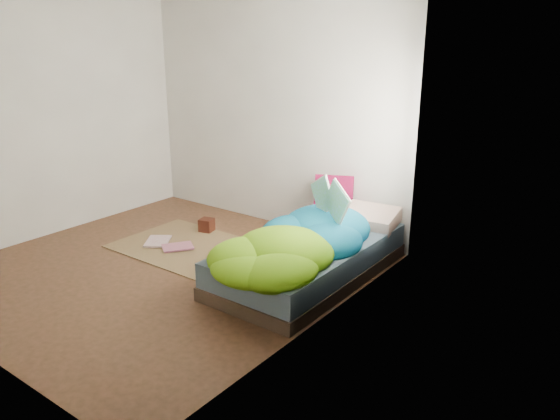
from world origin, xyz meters
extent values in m
cube|color=#3E2B18|center=(0.00, 0.00, 0.00)|extent=(3.50, 3.50, 0.00)
cube|color=beige|center=(0.00, 1.75, 1.30)|extent=(3.50, 0.04, 2.60)
cube|color=beige|center=(-1.75, 0.00, 1.30)|extent=(0.04, 3.50, 2.60)
cube|color=beige|center=(1.75, 0.00, 1.30)|extent=(0.04, 3.50, 2.60)
cube|color=white|center=(1.74, 0.90, 1.40)|extent=(0.01, 1.00, 1.20)
cube|color=#372C1E|center=(1.22, 0.72, 0.06)|extent=(1.00, 2.00, 0.12)
cube|color=#465F70|center=(1.22, 0.72, 0.23)|extent=(0.98, 1.96, 0.22)
cube|color=brown|center=(-0.15, 0.55, 0.01)|extent=(1.60, 1.10, 0.01)
cube|color=#EFE2CE|center=(1.38, 1.47, 0.41)|extent=(0.68, 0.47, 0.14)
cube|color=#510523|center=(0.94, 1.59, 0.54)|extent=(0.42, 0.28, 0.40)
cube|color=black|center=(-0.38, 1.01, 0.08)|extent=(0.18, 0.18, 0.14)
imported|color=silver|center=(-0.64, 0.36, 0.02)|extent=(0.39, 0.41, 0.03)
imported|color=#B0657C|center=(-0.34, 0.50, 0.03)|extent=(0.37, 0.39, 0.03)
imported|color=tan|center=(0.48, 0.18, 0.02)|extent=(0.36, 0.34, 0.02)
camera|label=1|loc=(3.80, -3.17, 2.16)|focal=35.00mm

